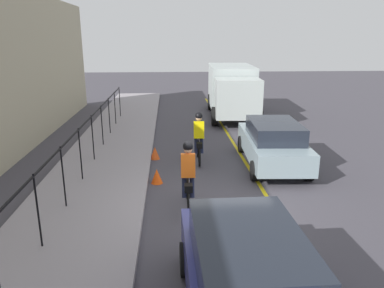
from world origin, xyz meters
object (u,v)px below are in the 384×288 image
(patrol_sedan, at_px, (273,142))
(traffic_cone_far, at_px, (157,176))
(parked_sedan_rear, at_px, (250,283))
(traffic_cone_near, at_px, (155,153))
(cyclist_follow, at_px, (188,176))
(cyclist_lead, at_px, (199,138))
(box_truck_background, at_px, (232,89))

(patrol_sedan, bearing_deg, traffic_cone_far, 112.92)
(patrol_sedan, relative_size, parked_sedan_rear, 1.01)
(parked_sedan_rear, bearing_deg, traffic_cone_near, -169.57)
(cyclist_follow, height_order, parked_sedan_rear, cyclist_follow)
(patrol_sedan, height_order, traffic_cone_far, patrol_sedan)
(cyclist_follow, relative_size, traffic_cone_near, 3.97)
(parked_sedan_rear, xyz_separation_m, traffic_cone_far, (6.03, 1.55, -0.60))
(cyclist_lead, bearing_deg, cyclist_follow, 172.45)
(cyclist_follow, xyz_separation_m, traffic_cone_near, (4.19, 1.00, -0.68))
(parked_sedan_rear, bearing_deg, box_truck_background, 170.40)
(parked_sedan_rear, bearing_deg, traffic_cone_far, -166.51)
(box_truck_background, xyz_separation_m, traffic_cone_far, (-9.98, 3.99, -1.32))
(box_truck_background, distance_m, traffic_cone_far, 10.83)
(traffic_cone_near, bearing_deg, traffic_cone_far, -176.68)
(cyclist_follow, distance_m, traffic_cone_far, 2.13)
(patrol_sedan, bearing_deg, traffic_cone_near, 80.30)
(cyclist_lead, height_order, patrol_sedan, cyclist_lead)
(traffic_cone_near, bearing_deg, parked_sedan_rear, -168.62)
(cyclist_lead, xyz_separation_m, box_truck_background, (8.09, -2.54, 0.64))
(box_truck_background, bearing_deg, cyclist_follow, -11.19)
(patrol_sedan, xyz_separation_m, traffic_cone_far, (-1.43, 3.98, -0.60))
(cyclist_lead, height_order, cyclist_follow, same)
(parked_sedan_rear, height_order, box_truck_background, box_truck_background)
(cyclist_lead, xyz_separation_m, traffic_cone_near, (0.47, 1.58, -0.68))
(cyclist_follow, bearing_deg, cyclist_lead, -7.55)
(cyclist_lead, distance_m, traffic_cone_near, 1.79)
(parked_sedan_rear, xyz_separation_m, traffic_cone_near, (8.40, 1.69, -0.59))
(parked_sedan_rear, bearing_deg, cyclist_lead, 179.83)
(cyclist_follow, distance_m, traffic_cone_near, 4.36)
(cyclist_lead, bearing_deg, parked_sedan_rear, -177.92)
(cyclist_lead, distance_m, parked_sedan_rear, 7.93)
(patrol_sedan, xyz_separation_m, traffic_cone_near, (0.94, 4.12, -0.59))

